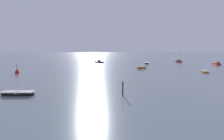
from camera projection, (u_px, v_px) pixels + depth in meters
name	position (u px, v px, depth m)	size (l,w,h in m)	color
motorboat_moored_1	(217.00, 64.00, 71.26)	(3.17, 4.51, 1.63)	red
rowboat_moored_0	(147.00, 63.00, 77.72)	(3.87, 4.90, 0.75)	#23602D
rowboat_moored_1	(204.00, 72.00, 48.09)	(2.43, 3.95, 0.59)	orange
sailboat_moored_0	(179.00, 62.00, 87.91)	(1.91, 4.92, 5.39)	red
rowboat_moored_2	(18.00, 94.00, 23.88)	(4.31, 2.76, 0.64)	black
rowboat_moored_3	(142.00, 68.00, 58.39)	(4.82, 3.97, 0.74)	gold
sailboat_moored_1	(99.00, 62.00, 84.78)	(4.12, 6.00, 6.49)	navy
channel_buoy	(17.00, 72.00, 45.42)	(0.90, 0.90, 2.30)	red
mooring_post_right	(123.00, 88.00, 23.88)	(0.22, 0.22, 1.86)	#4D3323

